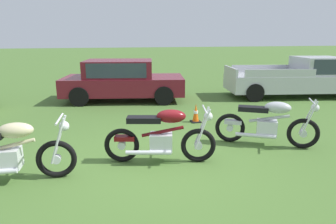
{
  "coord_description": "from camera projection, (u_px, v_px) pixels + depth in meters",
  "views": [
    {
      "loc": [
        -1.02,
        -4.82,
        2.22
      ],
      "look_at": [
        0.52,
        1.14,
        0.64
      ],
      "focal_mm": 31.52,
      "sensor_mm": 36.0,
      "label": 1
    }
  ],
  "objects": [
    {
      "name": "motorcycle_maroon",
      "position": [
        161.0,
        136.0,
        5.27
      ],
      "size": [
        1.97,
        0.81,
        1.02
      ],
      "rotation": [
        0.0,
        0.0,
        -0.25
      ],
      "color": "black",
      "rests_on": "ground"
    },
    {
      "name": "pickup_truck_silver",
      "position": [
        302.0,
        77.0,
        11.13
      ],
      "size": [
        5.27,
        2.64,
        1.49
      ],
      "rotation": [
        0.0,
        0.0,
        -0.19
      ],
      "color": "#B2B5BA",
      "rests_on": "ground"
    },
    {
      "name": "traffic_cone",
      "position": [
        196.0,
        114.0,
        7.84
      ],
      "size": [
        0.25,
        0.25,
        0.5
      ],
      "color": "#EA590F",
      "rests_on": "ground"
    },
    {
      "name": "motorcycle_silver",
      "position": [
        267.0,
        123.0,
        6.11
      ],
      "size": [
        1.86,
        1.26,
        1.02
      ],
      "rotation": [
        0.0,
        0.0,
        -0.52
      ],
      "color": "black",
      "rests_on": "ground"
    },
    {
      "name": "motorcycle_cream",
      "position": [
        6.0,
        153.0,
        4.55
      ],
      "size": [
        2.13,
        0.64,
        1.02
      ],
      "rotation": [
        0.0,
        0.0,
        -0.07
      ],
      "color": "black",
      "rests_on": "ground"
    },
    {
      "name": "ground_plane",
      "position": [
        156.0,
        163.0,
        5.32
      ],
      "size": [
        120.0,
        120.0,
        0.0
      ],
      "primitive_type": "plane",
      "color": "#476B2D"
    },
    {
      "name": "car_burgundy",
      "position": [
        122.0,
        78.0,
        10.44
      ],
      "size": [
        4.46,
        2.63,
        1.43
      ],
      "rotation": [
        0.0,
        0.0,
        -0.2
      ],
      "color": "maroon",
      "rests_on": "ground"
    }
  ]
}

